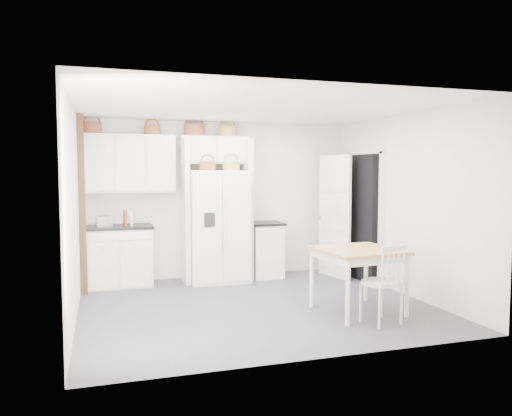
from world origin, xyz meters
name	(u,v)px	position (x,y,z in m)	size (l,w,h in m)	color
floor	(256,305)	(0.00, 0.00, 0.00)	(4.50, 4.50, 0.00)	#302F34
ceiling	(256,108)	(0.00, 0.00, 2.60)	(4.50, 4.50, 0.00)	white
wall_back	(221,200)	(0.00, 2.00, 1.30)	(4.50, 4.50, 0.00)	beige
wall_left	(74,212)	(-2.25, 0.00, 1.30)	(4.00, 4.00, 0.00)	beige
wall_right	(404,205)	(2.25, 0.00, 1.30)	(4.00, 4.00, 0.00)	beige
refrigerator	(217,226)	(-0.15, 1.61, 0.90)	(0.93, 0.75, 1.79)	white
base_cab_left	(119,257)	(-1.69, 1.70, 0.45)	(0.97, 0.62, 0.90)	silver
base_cab_right	(265,251)	(0.69, 1.70, 0.44)	(0.50, 0.60, 0.89)	silver
dining_table	(358,280)	(1.14, -0.68, 0.40)	(0.97, 0.97, 0.81)	#995A2E
windsor_chair	(381,282)	(1.17, -1.19, 0.48)	(0.47, 0.43, 0.97)	silver
counter_left	(119,227)	(-1.69, 1.70, 0.92)	(1.02, 0.66, 0.04)	black
counter_right	(265,223)	(0.69, 1.70, 0.91)	(0.54, 0.64, 0.04)	black
toaster	(104,221)	(-1.91, 1.61, 1.02)	(0.23, 0.13, 0.16)	silver
cookbook_red	(125,218)	(-1.59, 1.62, 1.06)	(0.04, 0.16, 0.24)	maroon
cookbook_cream	(132,218)	(-1.49, 1.62, 1.06)	(0.03, 0.15, 0.23)	beige
basket_upper_a	(92,129)	(-2.05, 1.83, 2.43)	(0.28, 0.28, 0.16)	brown
basket_upper_c	(152,130)	(-1.14, 1.83, 2.42)	(0.25, 0.25, 0.15)	brown
basket_bridge_a	(194,130)	(-0.48, 1.83, 2.44)	(0.33, 0.33, 0.19)	brown
basket_bridge_b	(227,132)	(0.08, 1.83, 2.43)	(0.30, 0.30, 0.17)	olive
basket_fridge_a	(208,166)	(-0.33, 1.51, 1.86)	(0.26, 0.26, 0.14)	brown
basket_fridge_b	(231,166)	(0.06, 1.51, 1.87)	(0.27, 0.27, 0.15)	olive
upper_cabinet	(130,164)	(-1.50, 1.83, 1.90)	(1.40, 0.34, 0.90)	silver
bridge_cabinet	(214,150)	(-0.15, 1.83, 2.12)	(1.12, 0.34, 0.45)	silver
fridge_panel_left	(185,211)	(-0.66, 1.70, 1.15)	(0.08, 0.60, 2.30)	silver
fridge_panel_right	(246,209)	(0.36, 1.70, 1.15)	(0.08, 0.60, 2.30)	silver
trim_post	(82,205)	(-2.20, 1.35, 1.30)	(0.09, 0.09, 2.60)	#302010
doorway_void	(364,218)	(2.16, 1.00, 1.02)	(0.18, 0.85, 2.05)	black
door_slab	(334,216)	(1.80, 1.33, 1.02)	(0.80, 0.04, 2.05)	white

